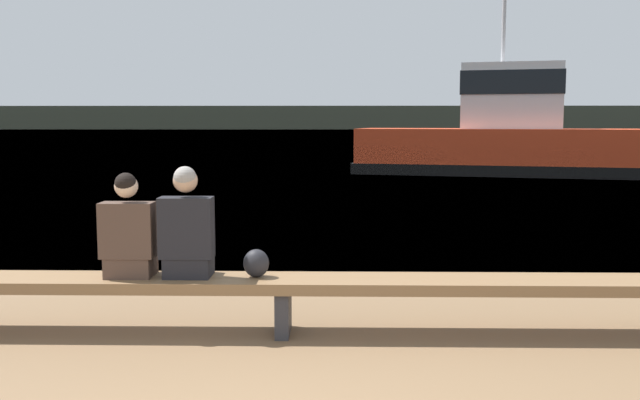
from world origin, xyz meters
TOP-DOWN VIEW (x-y plane):
  - water_surface at (0.00, 125.34)m, footprint 240.00×240.00m
  - far_shoreline at (0.00, 155.11)m, footprint 600.00×12.00m
  - bench_main at (-0.00, 3.19)m, footprint 8.78×0.54m
  - person_left at (-1.35, 3.19)m, footprint 0.46×0.36m
  - person_right at (-0.84, 3.19)m, footprint 0.46×0.36m
  - shopping_bag at (-0.24, 3.21)m, footprint 0.22×0.20m
  - tugboat_red at (6.23, 22.17)m, footprint 10.22×5.43m

SIDE VIEW (x-z plane):
  - water_surface at x=0.00m, z-range 0.00..0.00m
  - bench_main at x=0.00m, z-range 0.17..0.67m
  - shopping_bag at x=-0.24m, z-range 0.50..0.75m
  - person_left at x=-1.35m, z-range 0.43..1.35m
  - person_right at x=-0.84m, z-range 0.43..1.41m
  - tugboat_red at x=6.23m, z-range -2.45..4.86m
  - far_shoreline at x=0.00m, z-range 0.00..5.00m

